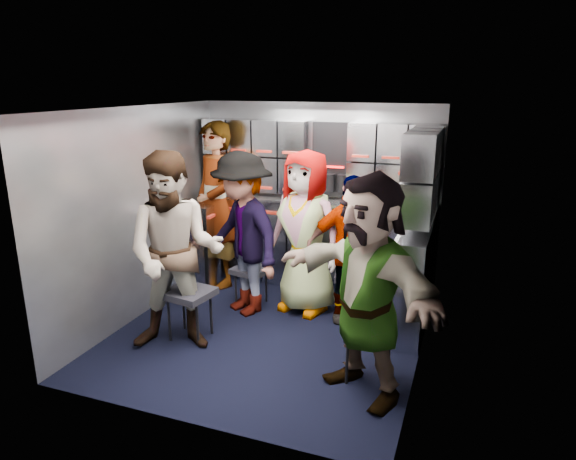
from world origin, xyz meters
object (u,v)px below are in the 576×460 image
(jump_seat_near_left, at_px, (189,296))
(attendant_arc_b, at_px, (243,234))
(attendant_arc_d, at_px, (350,249))
(attendant_arc_e, at_px, (367,288))
(attendant_arc_a, at_px, (176,254))
(jump_seat_mid_right, at_px, (353,278))
(jump_seat_near_right, at_px, (370,333))
(attendant_standing, at_px, (216,205))
(jump_seat_center, at_px, (310,266))
(jump_seat_mid_left, at_px, (251,272))
(attendant_arc_c, at_px, (305,233))

(jump_seat_near_left, bearing_deg, attendant_arc_b, 72.54)
(attendant_arc_d, relative_size, attendant_arc_e, 0.85)
(attendant_arc_a, bearing_deg, jump_seat_mid_right, 24.93)
(jump_seat_mid_right, xyz_separation_m, attendant_arc_a, (-1.29, -1.26, 0.51))
(attendant_arc_b, bearing_deg, attendant_arc_e, -2.57)
(jump_seat_mid_right, relative_size, attendant_arc_b, 0.25)
(jump_seat_near_right, bearing_deg, attendant_arc_e, -90.00)
(jump_seat_near_left, bearing_deg, attendant_arc_d, 34.94)
(attendant_standing, relative_size, attendant_arc_b, 1.14)
(jump_seat_center, bearing_deg, attendant_arc_e, -58.22)
(jump_seat_near_left, distance_m, jump_seat_center, 1.40)
(jump_seat_near_left, bearing_deg, attendant_arc_a, -90.00)
(jump_seat_near_right, height_order, attendant_arc_a, attendant_arc_a)
(jump_seat_mid_left, relative_size, attendant_standing, 0.22)
(attendant_standing, distance_m, attendant_arc_a, 1.54)
(jump_seat_near_left, distance_m, jump_seat_near_right, 1.71)
(jump_seat_mid_left, bearing_deg, jump_seat_near_left, -104.08)
(jump_seat_near_left, xyz_separation_m, attendant_arc_c, (0.80, 0.97, 0.42))
(attendant_arc_c, bearing_deg, jump_seat_mid_left, -157.65)
(jump_seat_near_left, xyz_separation_m, jump_seat_center, (0.80, 1.15, -0.00))
(jump_seat_mid_right, distance_m, attendant_arc_d, 0.41)
(attendant_standing, distance_m, attendant_arc_b, 0.87)
(attendant_arc_d, bearing_deg, attendant_arc_c, 156.24)
(jump_seat_center, bearing_deg, attendant_arc_c, -90.00)
(jump_seat_mid_left, relative_size, attendant_arc_b, 0.25)
(jump_seat_near_right, relative_size, attendant_arc_d, 0.31)
(attendant_arc_a, bearing_deg, jump_seat_center, 39.44)
(attendant_arc_a, bearing_deg, jump_seat_near_right, -17.74)
(attendant_arc_d, bearing_deg, jump_seat_near_left, -160.44)
(attendant_arc_c, relative_size, attendant_arc_e, 0.97)
(attendant_standing, height_order, attendant_arc_b, attendant_standing)
(attendant_arc_e, bearing_deg, attendant_arc_b, 179.88)
(attendant_arc_a, height_order, attendant_arc_c, attendant_arc_a)
(jump_seat_near_left, bearing_deg, jump_seat_mid_left, 75.92)
(jump_seat_near_right, relative_size, attendant_arc_a, 0.26)
(jump_seat_mid_left, xyz_separation_m, attendant_arc_d, (1.06, 0.01, 0.37))
(jump_seat_near_left, height_order, jump_seat_near_right, jump_seat_near_left)
(jump_seat_mid_right, bearing_deg, attendant_standing, 172.22)
(jump_seat_mid_left, xyz_separation_m, attendant_arc_b, (-0.00, -0.18, 0.47))
(jump_seat_mid_left, height_order, attendant_standing, attendant_standing)
(jump_seat_mid_right, distance_m, attendant_arc_e, 1.53)
(jump_seat_center, distance_m, attendant_arc_c, 0.46)
(jump_seat_near_right, bearing_deg, attendant_standing, 145.60)
(jump_seat_center, relative_size, attendant_arc_a, 0.29)
(jump_seat_center, distance_m, attendant_standing, 1.32)
(attendant_arc_e, bearing_deg, jump_seat_mid_right, 141.13)
(attendant_arc_a, xyz_separation_m, attendant_arc_b, (0.22, 0.89, -0.05))
(jump_seat_near_left, relative_size, attendant_arc_c, 0.28)
(jump_seat_mid_left, height_order, jump_seat_mid_right, jump_seat_mid_right)
(jump_seat_mid_right, relative_size, attendant_standing, 0.22)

